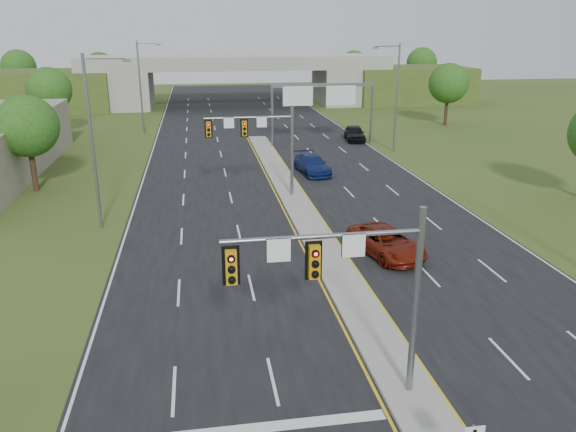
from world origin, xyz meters
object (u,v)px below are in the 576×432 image
(car_far_a, at_px, (387,242))
(car_far_b, at_px, (312,164))
(overpass, at_px, (237,84))
(car_far_c, at_px, (355,133))
(signal_mast_near, at_px, (353,278))
(sign_gantry, at_px, (322,97))
(signal_mast_far, at_px, (262,137))

(car_far_a, height_order, car_far_b, car_far_b)
(car_far_a, xyz_separation_m, car_far_b, (-0.35, 19.44, 0.04))
(overpass, height_order, car_far_c, overpass)
(signal_mast_near, xyz_separation_m, sign_gantry, (8.95, 44.99, 0.51))
(signal_mast_near, distance_m, sign_gantry, 45.88)
(car_far_c, bearing_deg, car_far_a, -95.54)
(car_far_a, distance_m, car_far_c, 34.65)
(signal_mast_far, distance_m, sign_gantry, 21.91)
(sign_gantry, bearing_deg, overpass, 100.79)
(signal_mast_far, distance_m, car_far_c, 25.47)
(car_far_b, bearing_deg, signal_mast_near, -105.86)
(sign_gantry, relative_size, car_far_a, 2.09)
(sign_gantry, bearing_deg, signal_mast_near, -101.25)
(signal_mast_near, distance_m, car_far_a, 14.36)
(signal_mast_near, relative_size, car_far_a, 1.26)
(overpass, bearing_deg, signal_mast_near, -91.62)
(signal_mast_near, relative_size, sign_gantry, 0.60)
(sign_gantry, bearing_deg, car_far_a, -95.82)
(signal_mast_near, distance_m, car_far_c, 48.42)
(signal_mast_near, bearing_deg, car_far_c, 74.05)
(signal_mast_far, xyz_separation_m, car_far_b, (5.30, 7.04, -3.90))
(car_far_a, bearing_deg, car_far_b, 76.77)
(car_far_b, relative_size, car_far_c, 1.10)
(signal_mast_far, xyz_separation_m, car_far_c, (13.26, 21.41, -3.84))
(overpass, bearing_deg, sign_gantry, -79.21)
(car_far_a, xyz_separation_m, car_far_c, (7.62, 33.80, 0.09))
(car_far_b, bearing_deg, car_far_a, -95.45)
(sign_gantry, distance_m, overpass, 35.75)
(car_far_a, bearing_deg, signal_mast_far, 100.23)
(car_far_a, distance_m, car_far_b, 19.44)
(sign_gantry, bearing_deg, car_far_c, 18.10)
(signal_mast_far, height_order, car_far_a, signal_mast_far)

